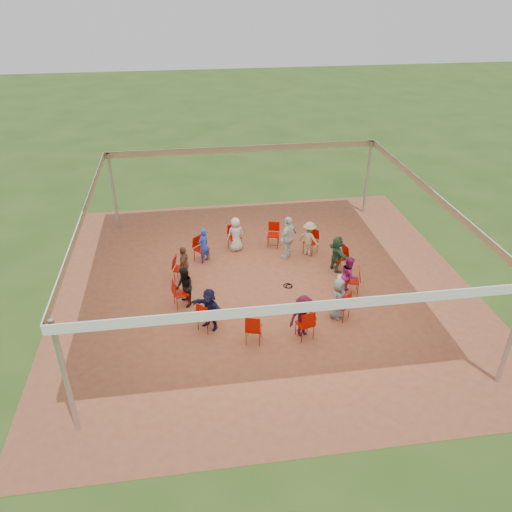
{
  "coord_description": "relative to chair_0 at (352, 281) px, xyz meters",
  "views": [
    {
      "loc": [
        -2.22,
        -13.13,
        8.83
      ],
      "look_at": [
        -0.24,
        0.3,
        0.98
      ],
      "focal_mm": 35.0,
      "sensor_mm": 36.0,
      "label": 1
    }
  ],
  "objects": [
    {
      "name": "person_seated_7",
      "position": [
        -4.48,
        -1.08,
        0.19
      ],
      "size": [
        1.13,
        1.14,
        1.26
      ],
      "primitive_type": "imported",
      "rotation": [
        0.0,
        0.0,
        -0.8
      ],
      "color": "#141639",
      "rests_on": "ground"
    },
    {
      "name": "person_seated_6",
      "position": [
        -5.14,
        0.1,
        0.19
      ],
      "size": [
        0.49,
        0.68,
        1.26
      ],
      "primitive_type": "imported",
      "rotation": [
        0.0,
        0.0,
        -1.32
      ],
      "color": "black",
      "rests_on": "ground"
    },
    {
      "name": "chair_4",
      "position": [
        -3.29,
        3.38,
        0.0
      ],
      "size": [
        0.52,
        0.53,
        0.9
      ],
      "primitive_type": null,
      "rotation": [
        0.0,
        0.0,
        -2.89
      ],
      "color": "#A00A00",
      "rests_on": "ground"
    },
    {
      "name": "person_seated_9",
      "position": [
        -0.8,
        -1.13,
        0.19
      ],
      "size": [
        0.68,
        0.68,
        1.26
      ],
      "primitive_type": "imported",
      "rotation": [
        0.0,
        0.0,
        0.77
      ],
      "color": "slate",
      "rests_on": "ground"
    },
    {
      "name": "chair_6",
      "position": [
        -5.24,
        1.48,
        0.0
      ],
      "size": [
        0.54,
        0.52,
        0.9
      ],
      "primitive_type": null,
      "rotation": [
        0.0,
        0.0,
        -1.85
      ],
      "color": "#A00A00",
      "rests_on": "ground"
    },
    {
      "name": "person_seated_8",
      "position": [
        -1.98,
        -1.78,
        0.19
      ],
      "size": [
        0.89,
        0.59,
        1.26
      ],
      "primitive_type": "imported",
      "rotation": [
        0.0,
        0.0,
        0.25
      ],
      "color": "#3B0B1D",
      "rests_on": "ground"
    },
    {
      "name": "laptop",
      "position": [
        -0.27,
        0.08,
        0.15
      ],
      "size": [
        0.33,
        0.38,
        0.22
      ],
      "rotation": [
        0.0,
        0.0,
        1.3
      ],
      "color": "#B7B7BC",
      "rests_on": "ground"
    },
    {
      "name": "chair_2",
      "position": [
        -0.67,
        2.64,
        0.0
      ],
      "size": [
        0.61,
        0.61,
        0.9
      ],
      "primitive_type": null,
      "rotation": [
        0.0,
        0.0,
        2.34
      ],
      "color": "#A00A00",
      "rests_on": "ground"
    },
    {
      "name": "chair_5",
      "position": [
        -4.52,
        2.69,
        0.0
      ],
      "size": [
        0.61,
        0.61,
        0.9
      ],
      "primitive_type": null,
      "rotation": [
        0.0,
        0.0,
        -2.37
      ],
      "color": "#A00A00",
      "rests_on": "ground"
    },
    {
      "name": "chair_11",
      "position": [
        -0.72,
        -1.21,
        0.0
      ],
      "size": [
        0.61,
        0.61,
        0.9
      ],
      "primitive_type": null,
      "rotation": [
        0.0,
        0.0,
        0.77
      ],
      "color": "#A00A00",
      "rests_on": "ground"
    },
    {
      "name": "chair_10",
      "position": [
        -1.95,
        -1.9,
        0.0
      ],
      "size": [
        0.52,
        0.53,
        0.9
      ],
      "primitive_type": null,
      "rotation": [
        0.0,
        0.0,
        0.25
      ],
      "color": "#A00A00",
      "rests_on": "ground"
    },
    {
      "name": "chair_7",
      "position": [
        -5.26,
        0.07,
        0.0
      ],
      "size": [
        0.53,
        0.52,
        0.9
      ],
      "primitive_type": null,
      "rotation": [
        0.0,
        0.0,
        -1.32
      ],
      "color": "#A00A00",
      "rests_on": "ground"
    },
    {
      "name": "person_seated_5",
      "position": [
        -5.13,
        1.44,
        0.19
      ],
      "size": [
        0.56,
        0.81,
        1.26
      ],
      "primitive_type": "imported",
      "rotation": [
        0.0,
        0.0,
        -1.85
      ],
      "color": "brown",
      "rests_on": "ground"
    },
    {
      "name": "cable_coil",
      "position": [
        -1.88,
        0.63,
        -0.43
      ],
      "size": [
        0.34,
        0.34,
        0.03
      ],
      "rotation": [
        0.0,
        0.0,
        0.2
      ],
      "color": "black",
      "rests_on": "ground"
    },
    {
      "name": "tent",
      "position": [
        -2.62,
        0.74,
        1.92
      ],
      "size": [
        10.33,
        10.33,
        3.0
      ],
      "color": "#B2B2B7",
      "rests_on": "ground"
    },
    {
      "name": "dirt_patch",
      "position": [
        -2.62,
        0.74,
        -0.44
      ],
      "size": [
        13.0,
        13.0,
        0.0
      ],
      "primitive_type": "plane",
      "color": "brown",
      "rests_on": "ground"
    },
    {
      "name": "chair_3",
      "position": [
        -1.88,
        3.36,
        0.0
      ],
      "size": [
        0.52,
        0.54,
        0.9
      ],
      "primitive_type": null,
      "rotation": [
        0.0,
        0.0,
        2.87
      ],
      "color": "#A00A00",
      "rests_on": "ground"
    },
    {
      "name": "chair_1",
      "position": [
        0.02,
        1.41,
        0.0
      ],
      "size": [
        0.53,
        0.52,
        0.9
      ],
      "primitive_type": null,
      "rotation": [
        0.0,
        0.0,
        1.82
      ],
      "color": "#A00A00",
      "rests_on": "ground"
    },
    {
      "name": "ground",
      "position": [
        -2.62,
        0.74,
        -0.45
      ],
      "size": [
        80.0,
        80.0,
        0.0
      ],
      "primitive_type": "plane",
      "color": "#2B4816",
      "rests_on": "ground"
    },
    {
      "name": "chair_0",
      "position": [
        0.0,
        0.0,
        0.0
      ],
      "size": [
        0.54,
        0.52,
        0.9
      ],
      "primitive_type": null,
      "rotation": [
        0.0,
        0.0,
        1.3
      ],
      "color": "#A00A00",
      "rests_on": "ground"
    },
    {
      "name": "person_seated_1",
      "position": [
        -0.1,
        1.38,
        0.19
      ],
      "size": [
        0.71,
        1.24,
        1.26
      ],
      "primitive_type": "imported",
      "rotation": [
        0.0,
        0.0,
        1.82
      ],
      "color": "#244A2E",
      "rests_on": "ground"
    },
    {
      "name": "person_seated_0",
      "position": [
        -0.12,
        0.03,
        0.19
      ],
      "size": [
        0.51,
        0.69,
        1.26
      ],
      "primitive_type": "imported",
      "rotation": [
        0.0,
        0.0,
        1.3
      ],
      "color": "#801653",
      "rests_on": "ground"
    },
    {
      "name": "person_seated_2",
      "position": [
        -0.76,
        2.56,
        0.19
      ],
      "size": [
        0.86,
        0.87,
        1.26
      ],
      "primitive_type": "imported",
      "rotation": [
        0.0,
        0.0,
        2.34
      ],
      "color": "#9A8E64",
      "rests_on": "ground"
    },
    {
      "name": "chair_8",
      "position": [
        -4.57,
        -1.16,
        0.0
      ],
      "size": [
        0.61,
        0.61,
        0.9
      ],
      "primitive_type": null,
      "rotation": [
        0.0,
        0.0,
        -0.8
      ],
      "color": "#A00A00",
      "rests_on": "ground"
    },
    {
      "name": "person_seated_3",
      "position": [
        -3.26,
        3.26,
        0.19
      ],
      "size": [
        0.68,
        0.49,
        1.26
      ],
      "primitive_type": "imported",
      "rotation": [
        0.0,
        0.0,
        -2.89
      ],
      "color": "#BAB4A5",
      "rests_on": "ground"
    },
    {
      "name": "person_seated_4",
      "position": [
        -4.44,
        2.6,
        0.19
      ],
      "size": [
        0.54,
        0.54,
        1.26
      ],
      "primitive_type": "imported",
      "rotation": [
        0.0,
        0.0,
        -2.37
      ],
      "color": "#1E39A4",
      "rests_on": "ground"
    },
    {
      "name": "chair_9",
      "position": [
        -3.36,
        -1.88,
        0.0
      ],
      "size": [
        0.52,
        0.54,
        0.9
      ],
      "primitive_type": null,
      "rotation": [
        0.0,
        0.0,
        -0.27
      ],
      "color": "#A00A00",
      "rests_on": "ground"
    },
    {
      "name": "standing_person",
      "position": [
        -1.52,
        2.48,
        0.34
      ],
      "size": [
        0.98,
        0.97,
        1.56
      ],
      "primitive_type": "imported",
      "rotation": [
        0.0,
        0.0,
        3.91
      ],
      "color": "silver",
      "rests_on": "ground"
    }
  ]
}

